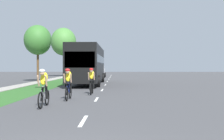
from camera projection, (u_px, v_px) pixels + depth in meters
ground_plane at (105, 86)px, 24.25m from camera, size 120.00×120.00×0.00m
grass_verge at (46, 86)px, 24.34m from camera, size 2.72×70.00×0.01m
sidewalk_concrete at (23, 86)px, 24.37m from camera, size 1.36×70.00×0.10m
lane_markings_center at (107, 83)px, 28.25m from camera, size 0.12×52.20×0.01m
cyclist_lead at (44, 88)px, 11.53m from camera, size 0.42×1.72×1.58m
cyclist_trailing at (68, 84)px, 14.02m from camera, size 0.42×1.72×1.58m
cyclist_distant at (92, 81)px, 16.79m from camera, size 0.42×1.72×1.58m
bus_black at (88, 63)px, 26.34m from camera, size 2.78×11.60×3.48m
suv_white at (98, 71)px, 42.76m from camera, size 2.15×4.70×1.79m
street_tree_near at (38, 40)px, 30.39m from camera, size 2.95×2.95×6.17m
street_tree_far at (63, 42)px, 46.11m from camera, size 4.15×4.15×8.02m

